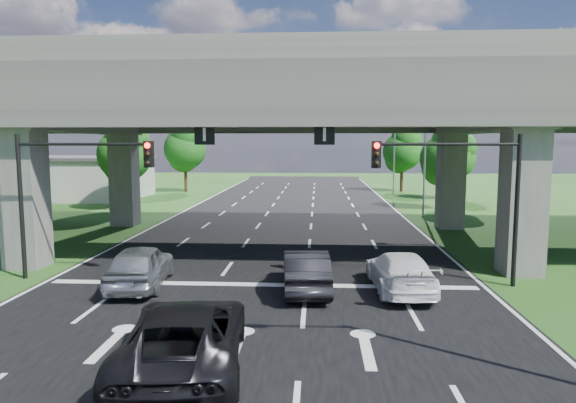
# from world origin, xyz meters

# --- Properties ---
(ground) EXTENTS (160.00, 160.00, 0.00)m
(ground) POSITION_xyz_m (0.00, 0.00, 0.00)
(ground) COLOR #224716
(ground) RESTS_ON ground
(road) EXTENTS (18.00, 120.00, 0.03)m
(road) POSITION_xyz_m (0.00, 10.00, 0.01)
(road) COLOR black
(road) RESTS_ON ground
(overpass) EXTENTS (80.00, 15.00, 10.00)m
(overpass) POSITION_xyz_m (0.00, 12.00, 7.92)
(overpass) COLOR #312F2D
(overpass) RESTS_ON ground
(warehouse) EXTENTS (20.00, 10.00, 4.00)m
(warehouse) POSITION_xyz_m (-26.00, 35.00, 2.00)
(warehouse) COLOR #9E9E99
(warehouse) RESTS_ON ground
(signal_right) EXTENTS (5.76, 0.54, 6.00)m
(signal_right) POSITION_xyz_m (7.82, 3.94, 4.19)
(signal_right) COLOR black
(signal_right) RESTS_ON ground
(signal_left) EXTENTS (5.76, 0.54, 6.00)m
(signal_left) POSITION_xyz_m (-7.82, 3.94, 4.19)
(signal_left) COLOR black
(signal_left) RESTS_ON ground
(streetlight_far) EXTENTS (3.38, 0.25, 10.00)m
(streetlight_far) POSITION_xyz_m (10.10, 24.00, 5.85)
(streetlight_far) COLOR gray
(streetlight_far) RESTS_ON ground
(streetlight_beyond) EXTENTS (3.38, 0.25, 10.00)m
(streetlight_beyond) POSITION_xyz_m (10.10, 40.00, 5.85)
(streetlight_beyond) COLOR gray
(streetlight_beyond) RESTS_ON ground
(tree_left_near) EXTENTS (4.50, 4.50, 7.80)m
(tree_left_near) POSITION_xyz_m (-13.95, 26.00, 4.82)
(tree_left_near) COLOR black
(tree_left_near) RESTS_ON ground
(tree_left_mid) EXTENTS (3.91, 3.90, 6.76)m
(tree_left_mid) POSITION_xyz_m (-16.95, 34.00, 4.17)
(tree_left_mid) COLOR black
(tree_left_mid) RESTS_ON ground
(tree_left_far) EXTENTS (4.80, 4.80, 8.32)m
(tree_left_far) POSITION_xyz_m (-12.95, 42.00, 5.14)
(tree_left_far) COLOR black
(tree_left_far) RESTS_ON ground
(tree_right_near) EXTENTS (4.20, 4.20, 7.28)m
(tree_right_near) POSITION_xyz_m (13.05, 28.00, 4.50)
(tree_right_near) COLOR black
(tree_right_near) RESTS_ON ground
(tree_right_mid) EXTENTS (3.91, 3.90, 6.76)m
(tree_right_mid) POSITION_xyz_m (16.05, 36.00, 4.17)
(tree_right_mid) COLOR black
(tree_right_mid) RESTS_ON ground
(tree_right_far) EXTENTS (4.50, 4.50, 7.80)m
(tree_right_far) POSITION_xyz_m (12.05, 44.00, 4.82)
(tree_right_far) COLOR black
(tree_right_far) RESTS_ON ground
(car_silver) EXTENTS (2.46, 5.08, 1.67)m
(car_silver) POSITION_xyz_m (-4.68, 2.96, 0.86)
(car_silver) COLOR #ABAFB3
(car_silver) RESTS_ON road
(car_dark) EXTENTS (2.02, 4.88, 1.57)m
(car_dark) POSITION_xyz_m (1.80, 2.79, 0.82)
(car_dark) COLOR black
(car_dark) RESTS_ON road
(car_white) EXTENTS (2.32, 5.21, 1.49)m
(car_white) POSITION_xyz_m (5.40, 3.00, 0.77)
(car_white) COLOR white
(car_white) RESTS_ON road
(car_trailing) EXTENTS (3.51, 6.41, 1.70)m
(car_trailing) POSITION_xyz_m (-1.02, -4.28, 0.88)
(car_trailing) COLOR black
(car_trailing) RESTS_ON road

